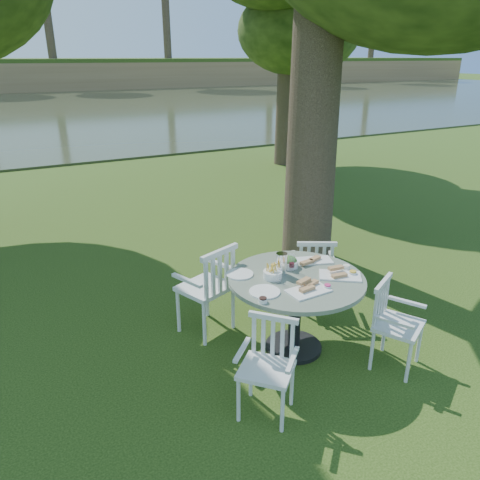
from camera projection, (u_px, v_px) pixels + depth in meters
name	position (u px, v px, depth m)	size (l,w,h in m)	color
ground	(248.00, 316.00, 5.26)	(140.00, 140.00, 0.00)	#1C360B
table	(296.00, 293.00, 4.45)	(1.29, 1.29, 0.79)	black
chair_ne	(314.00, 268.00, 5.26)	(0.57, 0.56, 0.85)	white
chair_nw	(212.00, 284.00, 4.73)	(0.62, 0.61, 0.97)	white
chair_sw	(269.00, 358.00, 3.74)	(0.56, 0.56, 0.81)	white
chair_se	(390.00, 317.00, 4.29)	(0.56, 0.55, 0.84)	white
tableware	(289.00, 272.00, 4.41)	(1.17, 0.84, 0.22)	white
river	(33.00, 112.00, 24.16)	(100.00, 28.00, 0.12)	#2F3620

